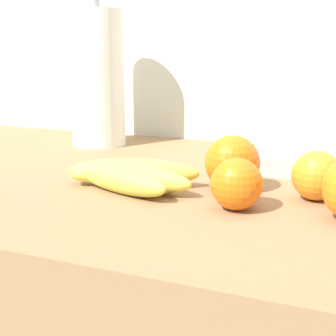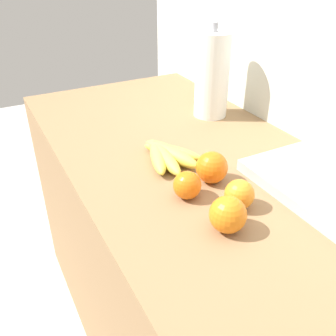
# 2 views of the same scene
# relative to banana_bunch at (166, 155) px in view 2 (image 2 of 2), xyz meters

# --- Properties ---
(ground_plane) EXTENTS (6.00, 6.00, 0.00)m
(ground_plane) POSITION_rel_banana_bunch_xyz_m (-0.01, 0.08, -0.88)
(ground_plane) COLOR beige
(counter) EXTENTS (1.43, 0.71, 0.86)m
(counter) POSITION_rel_banana_bunch_xyz_m (-0.01, 0.08, -0.45)
(counter) COLOR olive
(counter) RESTS_ON ground
(wall_back) EXTENTS (1.83, 0.06, 1.30)m
(wall_back) POSITION_rel_banana_bunch_xyz_m (-0.01, 0.47, -0.23)
(wall_back) COLOR silver
(wall_back) RESTS_ON ground
(banana_bunch) EXTENTS (0.21, 0.17, 0.04)m
(banana_bunch) POSITION_rel_banana_bunch_xyz_m (0.00, 0.00, 0.00)
(banana_bunch) COLOR #DFCE4C
(banana_bunch) RESTS_ON counter
(orange_back_left) EXTENTS (0.08, 0.08, 0.08)m
(orange_back_left) POSITION_rel_banana_bunch_xyz_m (0.32, -0.02, 0.02)
(orange_back_left) COLOR orange
(orange_back_left) RESTS_ON counter
(orange_back_right) EXTENTS (0.07, 0.07, 0.07)m
(orange_back_right) POSITION_rel_banana_bunch_xyz_m (0.18, -0.04, 0.01)
(orange_back_right) COLOR orange
(orange_back_right) RESTS_ON counter
(orange_center) EXTENTS (0.07, 0.07, 0.07)m
(orange_center) POSITION_rel_banana_bunch_xyz_m (0.27, 0.05, 0.01)
(orange_center) COLOR orange
(orange_center) RESTS_ON counter
(orange_right) EXTENTS (0.08, 0.08, 0.08)m
(orange_right) POSITION_rel_banana_bunch_xyz_m (0.15, 0.05, 0.02)
(orange_right) COLOR orange
(orange_right) RESTS_ON counter
(paper_towel_roll) EXTENTS (0.12, 0.12, 0.32)m
(paper_towel_roll) POSITION_rel_banana_bunch_xyz_m (-0.23, 0.30, 0.12)
(paper_towel_roll) COLOR white
(paper_towel_roll) RESTS_ON counter
(sink_basin) EXTENTS (0.38, 0.28, 0.19)m
(sink_basin) POSITION_rel_banana_bunch_xyz_m (0.32, 0.29, -0.00)
(sink_basin) COLOR #B7BABF
(sink_basin) RESTS_ON counter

